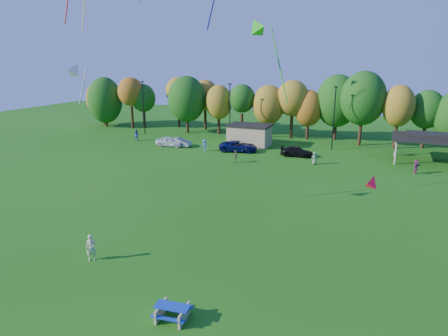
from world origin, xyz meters
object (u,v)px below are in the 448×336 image
at_px(car_c, 238,146).
at_px(car_b, 179,142).
at_px(car_d, 297,152).
at_px(picnic_table, 172,311).
at_px(kite_flyer, 91,248).
at_px(car_a, 170,142).

bearing_deg(car_c, car_b, 80.62).
bearing_deg(car_d, picnic_table, 177.19).
height_order(kite_flyer, car_c, kite_flyer).
relative_size(kite_flyer, car_b, 0.47).
relative_size(car_a, car_b, 1.14).
distance_m(picnic_table, car_a, 41.65).
bearing_deg(car_b, car_c, -87.09).
bearing_deg(car_d, car_b, 86.24).
relative_size(kite_flyer, car_a, 0.41).
xyz_separation_m(kite_flyer, car_a, (-12.74, 32.70, -0.15)).
distance_m(kite_flyer, car_c, 33.49).
bearing_deg(car_a, car_d, -89.91).
relative_size(kite_flyer, car_c, 0.33).
relative_size(picnic_table, kite_flyer, 1.08).
relative_size(picnic_table, car_a, 0.44).
bearing_deg(kite_flyer, car_a, 75.15).
xyz_separation_m(kite_flyer, car_c, (-2.03, 33.43, -0.14)).
bearing_deg(car_d, car_a, 87.62).
bearing_deg(car_a, car_c, -89.04).
xyz_separation_m(car_a, car_c, (10.72, 0.73, 0.01)).
bearing_deg(car_d, kite_flyer, 163.95).
xyz_separation_m(car_a, car_b, (1.31, 0.50, -0.11)).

